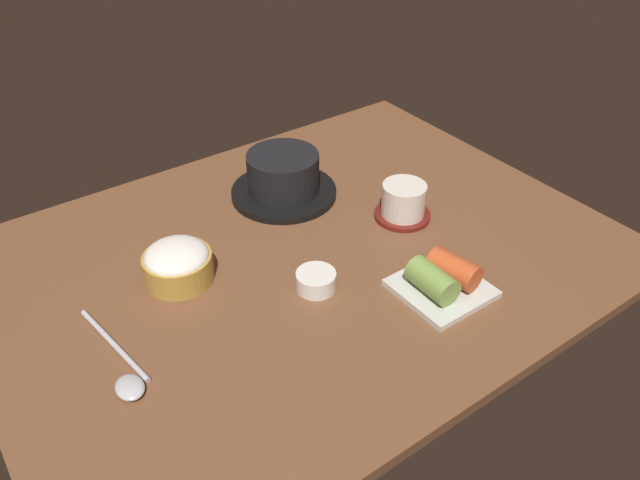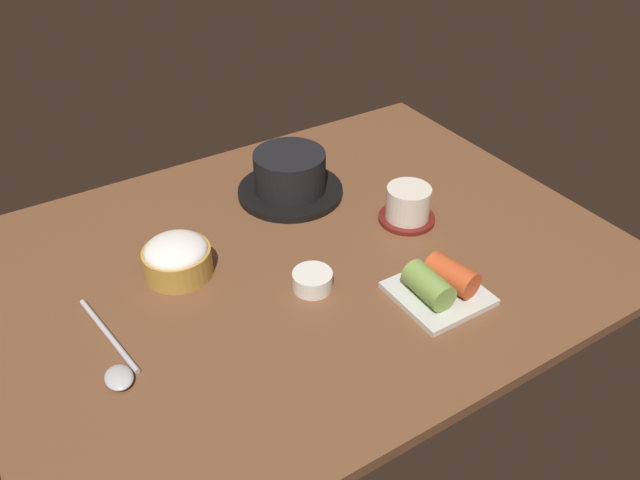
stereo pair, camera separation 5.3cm
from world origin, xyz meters
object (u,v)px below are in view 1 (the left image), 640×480
rice_bowl (178,263)px  banchan_cup_center (316,280)px  spoon (124,372)px  kimchi_plate (442,280)px  stone_pot (283,177)px  tea_cup_with_saucer (403,202)px

rice_bowl → banchan_cup_center: (15.95, -14.16, -1.63)cm
spoon → kimchi_plate: bearing=-15.0°
rice_bowl → kimchi_plate: bearing=-39.8°
spoon → stone_pot: bearing=30.9°
banchan_cup_center → rice_bowl: bearing=138.4°
banchan_cup_center → stone_pot: bearing=67.3°
rice_bowl → spoon: (-14.53, -13.67, -2.57)cm
rice_bowl → tea_cup_with_saucer: tea_cup_with_saucer is taller
stone_pot → spoon: 47.83cm
banchan_cup_center → spoon: bearing=179.1°
stone_pot → rice_bowl: 28.56cm
tea_cup_with_saucer → kimchi_plate: bearing=-114.8°
kimchi_plate → banchan_cup_center: bearing=142.2°
rice_bowl → kimchi_plate: (31.01, -25.84, -0.99)cm
kimchi_plate → spoon: (-45.54, 12.17, -1.59)cm
rice_bowl → banchan_cup_center: size_ratio=1.73×
stone_pot → tea_cup_with_saucer: (13.12, -18.26, -0.73)cm
stone_pot → tea_cup_with_saucer: bearing=-54.3°
stone_pot → spoon: (-40.94, -24.52, -3.31)cm
rice_bowl → spoon: 20.11cm
spoon → rice_bowl: bearing=43.2°
stone_pot → kimchi_plate: stone_pot is taller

